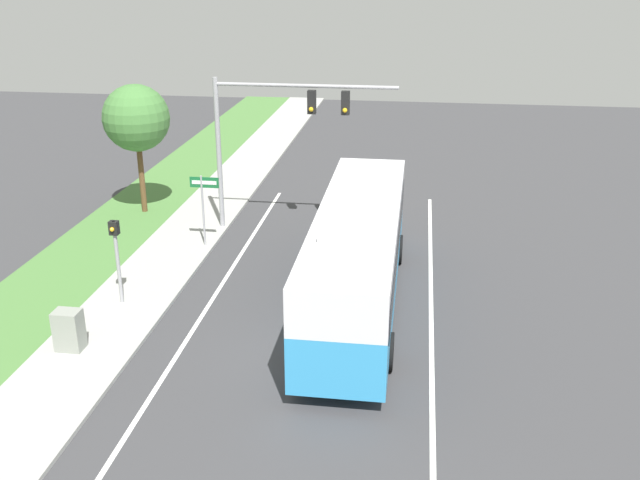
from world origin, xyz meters
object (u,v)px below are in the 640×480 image
object	(u,v)px
bus	(358,250)
street_sign	(204,199)
pedestrian_signal	(116,249)
signal_gantry	(273,123)
utility_cabinet	(69,330)

from	to	relation	value
bus	street_sign	distance (m)	7.57
bus	street_sign	xyz separation A→B (m)	(-6.29, 4.21, 0.03)
pedestrian_signal	street_sign	xyz separation A→B (m)	(1.29, 5.26, -0.00)
signal_gantry	pedestrian_signal	size ratio (longest dim) A/B	2.48
signal_gantry	bus	bearing A→B (deg)	-58.14
bus	pedestrian_signal	distance (m)	7.66
utility_cabinet	signal_gantry	bearing A→B (deg)	69.89
signal_gantry	utility_cabinet	world-z (taller)	signal_gantry
signal_gantry	pedestrian_signal	xyz separation A→B (m)	(-3.60, -7.46, -2.54)
pedestrian_signal	street_sign	world-z (taller)	same
signal_gantry	utility_cabinet	xyz separation A→B (m)	(-3.86, -10.53, -3.82)
signal_gantry	street_sign	world-z (taller)	signal_gantry
bus	signal_gantry	size ratio (longest dim) A/B	1.66
signal_gantry	street_sign	xyz separation A→B (m)	(-2.31, -2.20, -2.54)
bus	signal_gantry	distance (m)	7.98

